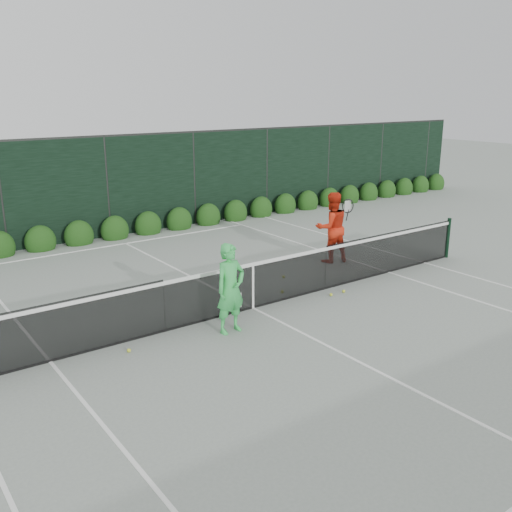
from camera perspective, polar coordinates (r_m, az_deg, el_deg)
ground at (r=11.76m, az=-0.31°, el=-5.25°), size 80.00×80.00×0.00m
tennis_net at (r=11.56m, az=-0.42°, el=-2.83°), size 12.90×0.10×1.07m
player_woman at (r=10.38m, az=-2.56°, el=-3.27°), size 0.66×0.46×1.69m
player_man at (r=14.83m, az=7.57°, el=2.85°), size 1.04×0.90×1.83m
court_lines at (r=11.75m, az=-0.31°, el=-5.23°), size 11.03×23.83×0.01m
windscreen_fence at (r=9.31m, az=9.46°, el=-1.43°), size 32.00×21.07×3.06m
hedge_row at (r=17.74m, az=-13.93°, el=2.45°), size 31.66×0.65×0.94m
tennis_balls at (r=12.23m, az=2.48°, el=-4.24°), size 5.16×1.66×0.07m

